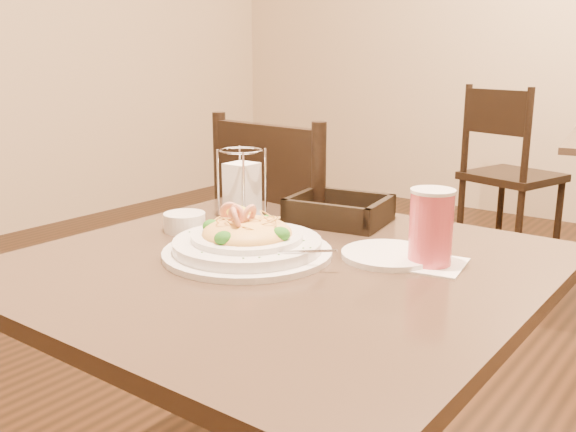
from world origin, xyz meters
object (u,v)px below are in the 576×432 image
Objects in this scene: dining_chair_near at (299,267)px; drink_glass at (431,228)px; bread_basket at (339,213)px; dining_chair_far at (508,169)px; pasta_bowl at (247,241)px; main_table at (282,370)px; side_plate at (389,255)px; butter_ramekin at (185,222)px; napkin_caddy at (242,188)px.

dining_chair_near is 0.72m from drink_glass.
drink_glass is at bearing -28.23° from bread_basket.
dining_chair_far reaches higher than pasta_bowl.
dining_chair_far reaches higher than main_table.
dining_chair_near is at bearing 141.50° from bread_basket.
bread_basket reaches higher than main_table.
drink_glass is (0.55, -0.36, 0.29)m from dining_chair_near.
drink_glass is (0.30, 0.16, 0.04)m from pasta_bowl.
pasta_bowl is at bearing -146.07° from side_plate.
drink_glass is at bearing 153.19° from dining_chair_near.
bread_basket is (0.26, -0.21, 0.24)m from dining_chair_near.
bread_basket is 0.35m from butter_ramekin.
butter_ramekin is (0.03, -0.47, 0.24)m from dining_chair_near.
dining_chair_far is 2.66× the size of pasta_bowl.
pasta_bowl is 0.23m from butter_ramekin.
butter_ramekin is at bearing 173.08° from main_table.
napkin_caddy is at bearing 132.55° from pasta_bowl.
bread_basket reaches higher than side_plate.
main_table is 5.63× the size of napkin_caddy.
pasta_bowl is 1.97× the size of side_plate.
dining_chair_near is 1.94m from dining_chair_far.
dining_chair_far is 6.56× the size of drink_glass.
main_table is at bearing -77.90° from bread_basket.
dining_chair_near is at bearing 107.87° from dining_chair_far.
side_plate is at bearing -37.64° from bread_basket.
dining_chair_far is at bearing 92.77° from napkin_caddy.
dining_chair_far is 10.42× the size of butter_ramekin.
butter_ramekin is at bearing -130.69° from bread_basket.
dining_chair_near is at bearing 116.11° from pasta_bowl.
drink_glass is at bearing 31.34° from main_table.
drink_glass is 0.89× the size of napkin_caddy.
dining_chair_near is 5.24× the size of side_plate.
bread_basket is 0.23m from napkin_caddy.
bread_basket is at bearing 151.77° from drink_glass.
dining_chair_near reaches higher than pasta_bowl.
main_table is 0.45m from napkin_caddy.
dining_chair_near is at bearing 94.19° from butter_ramekin.
drink_glass is at bearing -7.43° from napkin_caddy.
side_plate reaches higher than main_table.
dining_chair_near is 0.41m from bread_basket.
dining_chair_far is at bearing 98.86° from main_table.
dining_chair_near is at bearing 122.70° from main_table.
butter_ramekin is (-0.52, -0.10, -0.05)m from drink_glass.
butter_ramekin is (-0.02, -0.17, -0.05)m from napkin_caddy.
bread_basket is at bearing 23.80° from napkin_caddy.
dining_chair_near reaches higher than drink_glass.
bread_basket is (-0.06, 0.30, 0.25)m from main_table.
dining_chair_far is 3.97× the size of bread_basket.
bread_basket is 1.32× the size of side_plate.
dining_chair_near is 1.00× the size of dining_chair_far.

